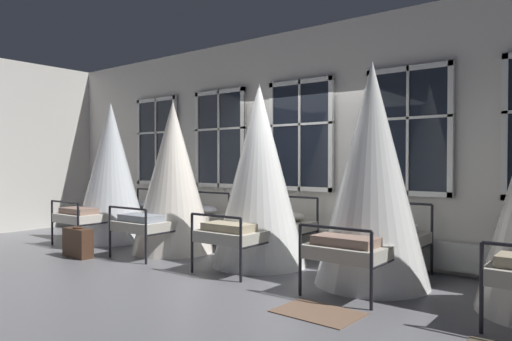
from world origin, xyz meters
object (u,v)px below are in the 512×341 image
(cot_second, at_px, (173,179))
(cot_first, at_px, (111,174))
(cot_fourth, at_px, (372,177))
(suitcase_dark, at_px, (78,243))
(cot_third, at_px, (259,178))

(cot_second, bearing_deg, cot_first, 88.72)
(cot_fourth, xyz_separation_m, suitcase_dark, (-4.21, -1.28, -1.06))
(cot_fourth, bearing_deg, cot_third, 89.09)
(cot_second, xyz_separation_m, cot_fourth, (3.43, 0.05, 0.10))
(cot_fourth, bearing_deg, cot_first, 90.60)
(cot_third, height_order, cot_fourth, cot_fourth)
(cot_first, bearing_deg, cot_third, -88.42)
(cot_first, height_order, cot_third, cot_third)
(cot_second, height_order, cot_third, cot_third)
(cot_third, relative_size, suitcase_dark, 4.54)
(cot_second, bearing_deg, cot_third, -89.08)
(cot_third, bearing_deg, suitcase_dark, 116.96)
(cot_third, distance_m, cot_fourth, 1.71)
(cot_third, xyz_separation_m, cot_fourth, (1.71, -0.03, 0.04))
(cot_second, relative_size, suitcase_dark, 4.35)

